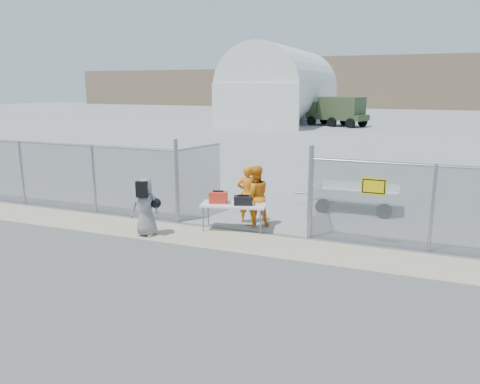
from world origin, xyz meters
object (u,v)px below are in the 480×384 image
at_px(security_worker_right, 255,196).
at_px(security_worker_left, 248,194).
at_px(utility_trailer, 356,197).
at_px(folding_table, 233,217).
at_px(visitor, 145,207).

bearing_deg(security_worker_right, security_worker_left, -75.07).
relative_size(security_worker_right, utility_trailer, 0.52).
xyz_separation_m(folding_table, utility_trailer, (2.90, 3.53, 0.04)).
distance_m(folding_table, visitor, 2.46).
bearing_deg(utility_trailer, security_worker_right, -131.43).
bearing_deg(security_worker_right, utility_trailer, -164.39).
relative_size(security_worker_left, security_worker_right, 0.97).
distance_m(security_worker_right, utility_trailer, 3.87).
relative_size(visitor, utility_trailer, 0.46).
relative_size(folding_table, utility_trailer, 0.52).
xyz_separation_m(security_worker_left, security_worker_right, (0.34, -0.29, 0.03)).
xyz_separation_m(security_worker_right, utility_trailer, (2.46, 2.95, -0.48)).
relative_size(security_worker_right, visitor, 1.12).
distance_m(security_worker_left, visitor, 3.05).
bearing_deg(security_worker_left, utility_trailer, -148.73).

